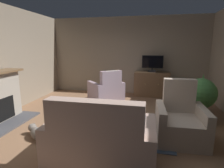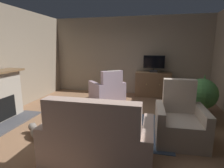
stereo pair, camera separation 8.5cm
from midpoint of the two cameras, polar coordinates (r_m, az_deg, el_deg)
ground_plane at (r=4.01m, az=-1.75°, el=-13.89°), size 6.23×6.78×0.04m
wall_back at (r=6.72m, az=4.48°, el=8.90°), size 6.23×0.10×2.78m
rug_central at (r=4.04m, az=-0.10°, el=-13.27°), size 2.42×1.72×0.01m
tv_cabinet at (r=6.44m, az=12.07°, el=-0.24°), size 1.20×0.49×0.86m
television at (r=6.28m, az=12.37°, el=6.46°), size 0.71×0.20×0.57m
coffee_table at (r=3.81m, az=-2.04°, el=-8.90°), size 1.12×0.59×0.42m
tv_remote at (r=3.77m, az=-4.91°, el=-8.27°), size 0.17×0.06×0.02m
folded_newspaper at (r=3.73m, az=-3.92°, el=-8.57°), size 0.35×0.30×0.01m
sofa_floral at (r=2.78m, az=-4.57°, el=-17.93°), size 1.57×0.94×1.06m
armchair_near_window at (r=3.64m, az=20.23°, el=-11.21°), size 0.89×0.90×1.11m
armchair_facing_sofa at (r=5.74m, az=-2.19°, el=-2.33°), size 1.28×1.27×1.04m
potted_plant_on_hearth_side at (r=4.51m, az=25.86°, el=-3.26°), size 0.69×0.69×1.03m
potted_plant_tall_palm_by_window at (r=5.22m, az=26.29°, el=-2.15°), size 0.38×0.38×1.04m
cat at (r=3.84m, az=-23.55°, el=-13.95°), size 0.61×0.52×0.23m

